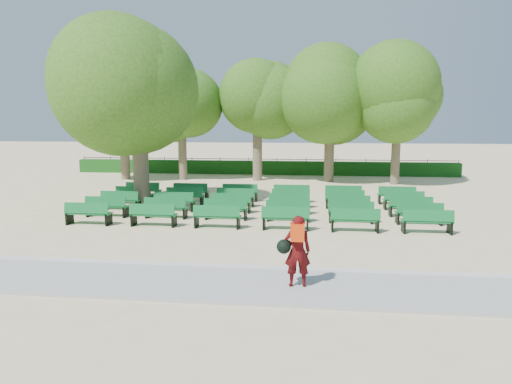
% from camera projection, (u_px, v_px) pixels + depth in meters
% --- Properties ---
extents(ground, '(120.00, 120.00, 0.00)m').
position_uv_depth(ground, '(225.00, 216.00, 17.50)').
color(ground, beige).
extents(paving, '(30.00, 2.20, 0.06)m').
position_uv_depth(paving, '(164.00, 281.00, 10.23)').
color(paving, '#A7A7A3').
rests_on(paving, ground).
extents(curb, '(30.00, 0.12, 0.10)m').
position_uv_depth(curb, '(178.00, 265.00, 11.35)').
color(curb, silver).
rests_on(curb, ground).
extents(hedge, '(26.00, 0.70, 0.90)m').
position_uv_depth(hedge, '(262.00, 168.00, 31.17)').
color(hedge, '#165016').
rests_on(hedge, ground).
extents(fence, '(26.00, 0.10, 1.02)m').
position_uv_depth(fence, '(263.00, 174.00, 31.63)').
color(fence, black).
rests_on(fence, ground).
extents(tree_line, '(21.80, 6.80, 7.04)m').
position_uv_depth(tree_line, '(255.00, 182.00, 27.31)').
color(tree_line, '#3A681C').
rests_on(tree_line, ground).
extents(bench_array, '(1.61, 0.57, 1.00)m').
position_uv_depth(bench_array, '(260.00, 211.00, 18.01)').
color(bench_array, '#12692D').
rests_on(bench_array, ground).
extents(tree_among, '(5.54, 5.54, 7.63)m').
position_uv_depth(tree_among, '(138.00, 83.00, 18.34)').
color(tree_among, brown).
rests_on(tree_among, ground).
extents(person, '(0.75, 0.47, 1.56)m').
position_uv_depth(person, '(296.00, 250.00, 9.74)').
color(person, '#470A0A').
rests_on(person, ground).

